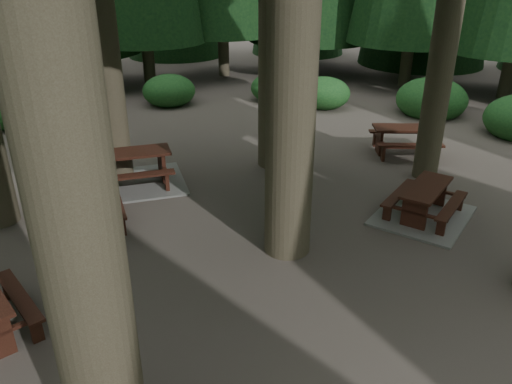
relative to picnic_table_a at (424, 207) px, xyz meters
name	(u,v)px	position (x,y,z in m)	size (l,w,h in m)	color
ground	(251,263)	(-3.99, -0.25, -0.23)	(80.00, 80.00, 0.00)	#534943
picnic_table_a	(424,207)	(0.00, 0.00, 0.00)	(2.68, 2.57, 0.71)	gray
picnic_table_c	(130,173)	(-5.35, 4.04, 0.07)	(2.67, 2.28, 0.84)	gray
picnic_table_d	(406,136)	(2.06, 3.28, 0.28)	(2.19, 2.02, 0.76)	black
picnic_table_f	(87,203)	(-6.49, 2.34, 0.26)	(1.42, 1.74, 0.73)	black
shrub_ring	(270,218)	(-3.29, 0.50, 0.17)	(23.86, 24.64, 1.49)	#1C5223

